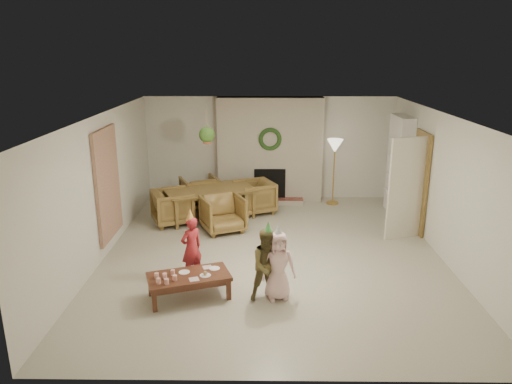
{
  "coord_description": "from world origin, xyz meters",
  "views": [
    {
      "loc": [
        -0.2,
        -8.05,
        3.55
      ],
      "look_at": [
        -0.3,
        0.4,
        1.05
      ],
      "focal_mm": 33.7,
      "sensor_mm": 36.0,
      "label": 1
    }
  ],
  "objects_px": {
    "dining_chair_left": "(173,207)",
    "child_plaid": "(268,265)",
    "dining_table": "(211,204)",
    "dining_chair_near": "(223,214)",
    "child_pink": "(278,266)",
    "child_red": "(191,248)",
    "dining_chair_far": "(200,192)",
    "dining_chair_right": "(254,197)",
    "coffee_table_top": "(189,277)"
  },
  "relations": [
    {
      "from": "coffee_table_top",
      "to": "child_plaid",
      "type": "xyz_separation_m",
      "value": [
        1.17,
        -0.03,
        0.21
      ]
    },
    {
      "from": "child_plaid",
      "to": "child_pink",
      "type": "relative_size",
      "value": 1.05
    },
    {
      "from": "dining_chair_right",
      "to": "child_red",
      "type": "bearing_deg",
      "value": -39.79
    },
    {
      "from": "dining_chair_far",
      "to": "child_red",
      "type": "height_order",
      "value": "child_red"
    },
    {
      "from": "child_red",
      "to": "coffee_table_top",
      "type": "bearing_deg",
      "value": 52.76
    },
    {
      "from": "dining_chair_near",
      "to": "dining_chair_right",
      "type": "relative_size",
      "value": 1.0
    },
    {
      "from": "child_red",
      "to": "child_plaid",
      "type": "xyz_separation_m",
      "value": [
        1.21,
        -0.68,
        0.03
      ]
    },
    {
      "from": "dining_chair_left",
      "to": "child_pink",
      "type": "bearing_deg",
      "value": -169.9
    },
    {
      "from": "coffee_table_top",
      "to": "child_red",
      "type": "xyz_separation_m",
      "value": [
        -0.05,
        0.65,
        0.18
      ]
    },
    {
      "from": "dining_chair_far",
      "to": "dining_chair_right",
      "type": "height_order",
      "value": "same"
    },
    {
      "from": "dining_table",
      "to": "child_red",
      "type": "bearing_deg",
      "value": -113.64
    },
    {
      "from": "coffee_table_top",
      "to": "dining_chair_right",
      "type": "bearing_deg",
      "value": 57.85
    },
    {
      "from": "dining_chair_near",
      "to": "child_plaid",
      "type": "bearing_deg",
      "value": -96.11
    },
    {
      "from": "coffee_table_top",
      "to": "dining_chair_near",
      "type": "bearing_deg",
      "value": 64.86
    },
    {
      "from": "dining_chair_near",
      "to": "child_pink",
      "type": "bearing_deg",
      "value": -93.14
    },
    {
      "from": "child_red",
      "to": "child_plaid",
      "type": "bearing_deg",
      "value": 109.56
    },
    {
      "from": "dining_chair_left",
      "to": "dining_chair_right",
      "type": "distance_m",
      "value": 1.87
    },
    {
      "from": "dining_table",
      "to": "child_plaid",
      "type": "bearing_deg",
      "value": -94.76
    },
    {
      "from": "child_red",
      "to": "dining_chair_far",
      "type": "bearing_deg",
      "value": -126.08
    },
    {
      "from": "child_plaid",
      "to": "child_red",
      "type": "bearing_deg",
      "value": 133.27
    },
    {
      "from": "dining_chair_far",
      "to": "dining_chair_left",
      "type": "xyz_separation_m",
      "value": [
        -0.43,
        -1.1,
        0.0
      ]
    },
    {
      "from": "dining_chair_right",
      "to": "dining_table",
      "type": "bearing_deg",
      "value": -90.0
    },
    {
      "from": "dining_chair_near",
      "to": "coffee_table_top",
      "type": "height_order",
      "value": "dining_chair_near"
    },
    {
      "from": "dining_chair_near",
      "to": "dining_chair_right",
      "type": "distance_m",
      "value": 1.33
    },
    {
      "from": "dining_chair_left",
      "to": "child_plaid",
      "type": "xyz_separation_m",
      "value": [
        1.97,
        -3.22,
        0.18
      ]
    },
    {
      "from": "dining_chair_right",
      "to": "child_plaid",
      "type": "distance_m",
      "value": 3.98
    },
    {
      "from": "dining_chair_near",
      "to": "coffee_table_top",
      "type": "relative_size",
      "value": 0.68
    },
    {
      "from": "dining_chair_right",
      "to": "child_pink",
      "type": "xyz_separation_m",
      "value": [
        0.4,
        -3.94,
        0.15
      ]
    },
    {
      "from": "dining_table",
      "to": "dining_chair_near",
      "type": "height_order",
      "value": "dining_chair_near"
    },
    {
      "from": "coffee_table_top",
      "to": "child_plaid",
      "type": "height_order",
      "value": "child_plaid"
    },
    {
      "from": "child_red",
      "to": "child_pink",
      "type": "bearing_deg",
      "value": 113.48
    },
    {
      "from": "dining_chair_right",
      "to": "dining_chair_near",
      "type": "bearing_deg",
      "value": -51.34
    },
    {
      "from": "dining_chair_far",
      "to": "dining_chair_right",
      "type": "distance_m",
      "value": 1.33
    },
    {
      "from": "dining_chair_right",
      "to": "coffee_table_top",
      "type": "distance_m",
      "value": 4.05
    },
    {
      "from": "dining_table",
      "to": "child_pink",
      "type": "bearing_deg",
      "value": -92.45
    },
    {
      "from": "dining_table",
      "to": "dining_chair_far",
      "type": "distance_m",
      "value": 0.83
    },
    {
      "from": "coffee_table_top",
      "to": "child_pink",
      "type": "bearing_deg",
      "value": -18.86
    },
    {
      "from": "child_plaid",
      "to": "dining_chair_right",
      "type": "bearing_deg",
      "value": 76.16
    },
    {
      "from": "dining_chair_right",
      "to": "child_pink",
      "type": "distance_m",
      "value": 3.96
    },
    {
      "from": "dining_chair_left",
      "to": "child_plaid",
      "type": "bearing_deg",
      "value": -172.07
    },
    {
      "from": "dining_chair_near",
      "to": "child_pink",
      "type": "height_order",
      "value": "child_pink"
    },
    {
      "from": "dining_chair_right",
      "to": "child_red",
      "type": "height_order",
      "value": "child_red"
    },
    {
      "from": "child_red",
      "to": "dining_table",
      "type": "bearing_deg",
      "value": -131.32
    },
    {
      "from": "dining_chair_near",
      "to": "dining_chair_left",
      "type": "xyz_separation_m",
      "value": [
        -1.1,
        0.43,
        0.0
      ]
    },
    {
      "from": "dining_chair_near",
      "to": "dining_chair_far",
      "type": "bearing_deg",
      "value": 90.0
    },
    {
      "from": "dining_chair_far",
      "to": "child_plaid",
      "type": "xyz_separation_m",
      "value": [
        1.54,
        -4.32,
        0.18
      ]
    },
    {
      "from": "dining_table",
      "to": "dining_chair_right",
      "type": "bearing_deg",
      "value": 0.0
    },
    {
      "from": "dining_chair_left",
      "to": "child_red",
      "type": "bearing_deg",
      "value": 173.06
    },
    {
      "from": "dining_chair_near",
      "to": "child_red",
      "type": "relative_size",
      "value": 0.78
    },
    {
      "from": "dining_chair_right",
      "to": "child_plaid",
      "type": "relative_size",
      "value": 0.74
    }
  ]
}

